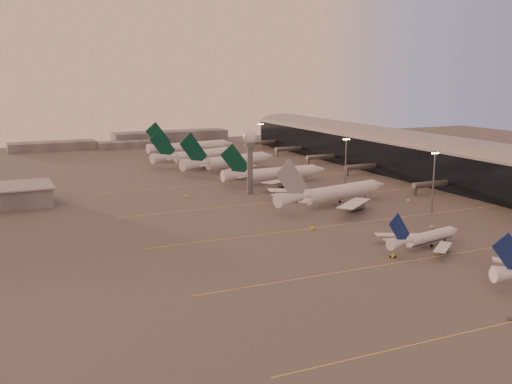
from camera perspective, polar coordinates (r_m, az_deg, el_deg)
name	(u,v)px	position (r m, az deg, el deg)	size (l,w,h in m)	color
ground	(410,275)	(172.72, 14.43, -7.65)	(700.00, 700.00, 0.00)	#4E4C4C
taxiway_markings	(378,219)	(232.87, 11.56, -2.56)	(180.00, 185.25, 0.02)	#F2E255
terminal	(441,160)	(320.60, 17.24, 2.89)	(57.00, 362.00, 23.04)	black
radar_tower	(250,149)	(271.30, -0.59, 4.15)	(6.40, 6.40, 31.10)	slate
mast_b	(434,179)	(244.71, 16.56, 1.16)	(3.60, 0.56, 25.00)	slate
mast_c	(346,161)	(285.00, 8.55, 2.91)	(3.60, 0.56, 25.00)	slate
mast_d	(261,141)	(362.15, 0.47, 4.85)	(3.60, 0.56, 25.00)	slate
distant_horizon	(138,140)	(466.35, -11.22, 4.90)	(165.00, 37.50, 9.00)	slate
narrowbody_mid	(425,240)	(198.76, 15.82, -4.38)	(34.11, 26.95, 13.47)	white
widebody_white	(335,196)	(252.99, 7.51, -0.41)	(62.08, 49.20, 22.18)	white
greentail_a	(276,176)	(300.17, 1.90, 1.54)	(58.71, 47.39, 21.32)	white
greentail_b	(230,164)	(336.42, -2.46, 2.69)	(63.72, 50.74, 23.77)	white
greentail_c	(197,158)	(363.16, -5.64, 3.27)	(61.36, 48.87, 22.86)	white
greentail_d	(192,149)	(403.82, -6.08, 4.10)	(64.44, 51.63, 23.55)	white
gsv_truck_a	(510,315)	(150.42, 23.03, -10.72)	(5.08, 4.40, 2.02)	slate
gsv_tug_mid	(393,256)	(186.51, 12.93, -5.98)	(3.76, 4.06, 1.00)	yellow
gsv_truck_b	(432,226)	(224.15, 16.46, -3.08)	(5.05, 2.13, 1.99)	silver
gsv_truck_c	(313,226)	(214.26, 5.47, -3.27)	(5.84, 5.01, 2.31)	yellow
gsv_catering_b	(409,197)	(266.12, 14.33, -0.48)	(5.52, 4.13, 4.15)	silver
gsv_tug_far	(299,201)	(257.92, 4.07, -0.86)	(4.15, 4.41, 1.09)	silver
gsv_truck_d	(186,195)	(269.52, -6.71, -0.25)	(2.53, 5.70, 2.23)	yellow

